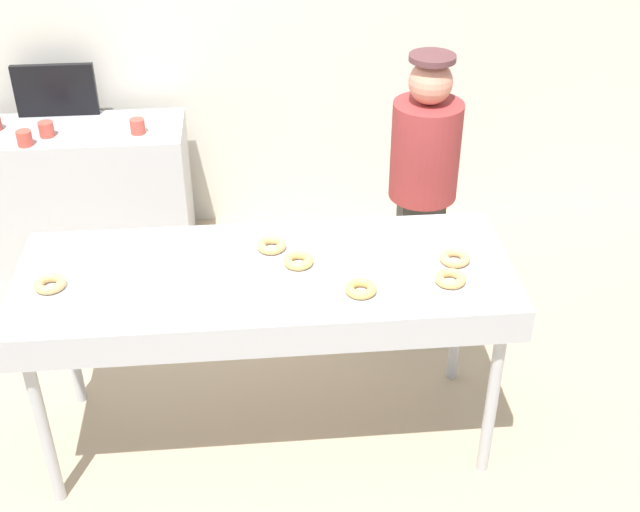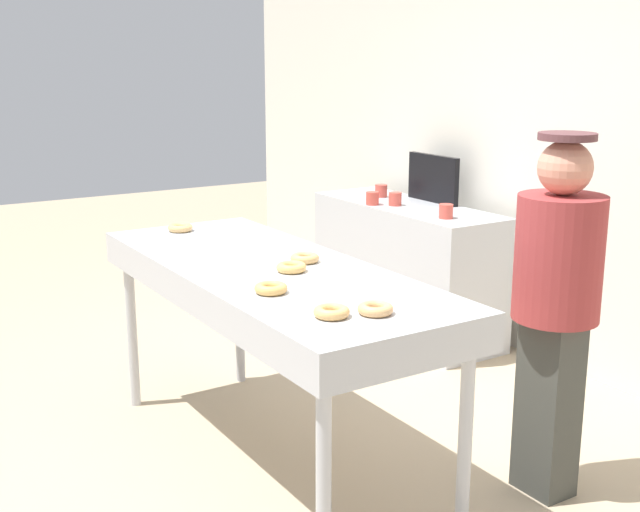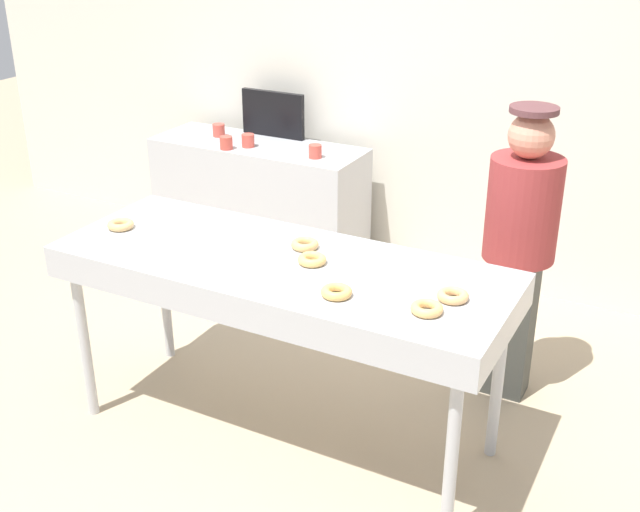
{
  "view_description": "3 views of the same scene",
  "coord_description": "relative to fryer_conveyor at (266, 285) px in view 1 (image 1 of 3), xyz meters",
  "views": [
    {
      "loc": [
        -0.04,
        -3.02,
        3.0
      ],
      "look_at": [
        0.25,
        0.07,
        0.99
      ],
      "focal_mm": 46.55,
      "sensor_mm": 36.0,
      "label": 1
    },
    {
      "loc": [
        3.18,
        -1.72,
        1.91
      ],
      "look_at": [
        0.36,
        0.05,
        1.09
      ],
      "focal_mm": 45.84,
      "sensor_mm": 36.0,
      "label": 2
    },
    {
      "loc": [
        1.73,
        -2.88,
        2.53
      ],
      "look_at": [
        0.22,
        -0.02,
        1.05
      ],
      "focal_mm": 44.69,
      "sensor_mm": 36.0,
      "label": 3
    }
  ],
  "objects": [
    {
      "name": "glazed_donut_0",
      "position": [
        -0.91,
        -0.05,
        0.1
      ],
      "size": [
        0.14,
        0.14,
        0.04
      ],
      "primitive_type": "torus",
      "rotation": [
        0.0,
        0.0,
        1.57
      ],
      "color": "#DCAF6B",
      "rests_on": "fryer_conveyor"
    },
    {
      "name": "glazed_donut_1",
      "position": [
        0.15,
        0.03,
        0.1
      ],
      "size": [
        0.14,
        0.14,
        0.04
      ],
      "primitive_type": "torus",
      "rotation": [
        0.0,
        0.0,
        3.13
      ],
      "color": "#EAB661",
      "rests_on": "fryer_conveyor"
    },
    {
      "name": "ground_plane",
      "position": [
        0.0,
        0.0,
        -0.9
      ],
      "size": [
        16.0,
        16.0,
        0.0
      ],
      "primitive_type": "plane",
      "color": "tan"
    },
    {
      "name": "paper_cup_0",
      "position": [
        -0.71,
        1.66,
        0.05
      ],
      "size": [
        0.09,
        0.09,
        0.09
      ],
      "primitive_type": "cylinder",
      "color": "#CC4C3F",
      "rests_on": "prep_counter"
    },
    {
      "name": "paper_cup_1",
      "position": [
        -1.35,
        1.55,
        0.05
      ],
      "size": [
        0.09,
        0.09,
        0.09
      ],
      "primitive_type": "cylinder",
      "color": "#CC4C3F",
      "rests_on": "prep_counter"
    },
    {
      "name": "glazed_donut_2",
      "position": [
        0.79,
        -0.17,
        0.1
      ],
      "size": [
        0.19,
        0.19,
        0.04
      ],
      "primitive_type": "torus",
      "rotation": [
        0.0,
        0.0,
        0.78
      ],
      "color": "#EFB465",
      "rests_on": "fryer_conveyor"
    },
    {
      "name": "fryer_conveyor",
      "position": [
        0.0,
        0.0,
        0.0
      ],
      "size": [
        2.18,
        0.82,
        0.98
      ],
      "color": "#B7BABF",
      "rests_on": "ground"
    },
    {
      "name": "glazed_donut_5",
      "position": [
        0.03,
        0.17,
        0.1
      ],
      "size": [
        0.18,
        0.18,
        0.04
      ],
      "primitive_type": "torus",
      "rotation": [
        0.0,
        0.0,
        1.04
      ],
      "color": "tan",
      "rests_on": "fryer_conveyor"
    },
    {
      "name": "paper_cup_2",
      "position": [
        -1.25,
        1.67,
        0.05
      ],
      "size": [
        0.09,
        0.09,
        0.09
      ],
      "primitive_type": "cylinder",
      "color": "#CC4C3F",
      "rests_on": "prep_counter"
    },
    {
      "name": "prep_counter",
      "position": [
        -1.23,
        1.76,
        -0.44
      ],
      "size": [
        1.56,
        0.55,
        0.9
      ],
      "primitive_type": "cube",
      "color": "#B7BABF",
      "rests_on": "ground"
    },
    {
      "name": "glazed_donut_4",
      "position": [
        0.39,
        -0.21,
        0.1
      ],
      "size": [
        0.15,
        0.15,
        0.04
      ],
      "primitive_type": "torus",
      "rotation": [
        0.0,
        0.0,
        2.98
      ],
      "color": "#ECB35C",
      "rests_on": "fryer_conveyor"
    },
    {
      "name": "glazed_donut_3",
      "position": [
        0.84,
        -0.01,
        0.1
      ],
      "size": [
        0.16,
        0.16,
        0.04
      ],
      "primitive_type": "torus",
      "rotation": [
        0.0,
        0.0,
        1.77
      ],
      "color": "#E9AE6B",
      "rests_on": "fryer_conveyor"
    },
    {
      "name": "menu_display",
      "position": [
        -1.23,
        1.98,
        0.17
      ],
      "size": [
        0.5,
        0.04,
        0.33
      ],
      "primitive_type": "cube",
      "color": "black",
      "rests_on": "prep_counter"
    },
    {
      "name": "worker_baker",
      "position": [
        0.89,
        0.91,
        0.03
      ],
      "size": [
        0.37,
        0.37,
        1.61
      ],
      "rotation": [
        0.0,
        0.0,
        3.16
      ],
      "color": "#3A3C36",
      "rests_on": "ground"
    }
  ]
}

